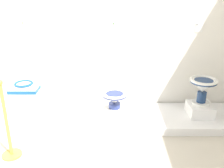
{
  "coord_description": "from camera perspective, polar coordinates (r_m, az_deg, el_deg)",
  "views": [
    {
      "loc": [
        2.14,
        -0.85,
        1.93
      ],
      "look_at": [
        2.13,
        2.57,
        0.61
      ],
      "focal_mm": 41.01,
      "sensor_mm": 36.0,
      "label": 1
    }
  ],
  "objects": [
    {
      "name": "wall_back",
      "position": [
        3.9,
        0.6,
        15.82
      ],
      "size": [
        4.54,
        0.06,
        3.13
      ],
      "primitive_type": "cube",
      "color": "white",
      "rests_on": "ground_plane"
    },
    {
      "name": "display_platform",
      "position": [
        3.89,
        0.56,
        -7.56
      ],
      "size": [
        3.85,
        0.83,
        0.11
      ],
      "primitive_type": "cube",
      "color": "white",
      "rests_on": "ground_plane"
    },
    {
      "name": "plinth_block_broad_patterned",
      "position": [
        4.06,
        -18.23,
        -5.87
      ],
      "size": [
        0.33,
        0.3,
        0.08
      ],
      "primitive_type": "cube",
      "color": "white",
      "rests_on": "display_platform"
    },
    {
      "name": "antique_toilet_broad_patterned",
      "position": [
        3.95,
        -18.66,
        -2.48
      ],
      "size": [
        0.41,
        0.27,
        0.43
      ],
      "color": "white",
      "rests_on": "plinth_block_broad_patterned"
    },
    {
      "name": "plinth_block_leftmost",
      "position": [
        3.83,
        0.68,
        -6.47
      ],
      "size": [
        0.35,
        0.31,
        0.08
      ],
      "primitive_type": "cube",
      "color": "white",
      "rests_on": "display_platform"
    },
    {
      "name": "antique_toilet_leftmost",
      "position": [
        3.73,
        0.69,
        -3.37
      ],
      "size": [
        0.37,
        0.37,
        0.3
      ],
      "color": "white",
      "rests_on": "plinth_block_leftmost"
    },
    {
      "name": "plinth_block_slender_white",
      "position": [
        4.05,
        19.1,
        -5.4
      ],
      "size": [
        0.35,
        0.37,
        0.17
      ],
      "primitive_type": "cube",
      "color": "white",
      "rests_on": "display_platform"
    },
    {
      "name": "antique_toilet_slender_white",
      "position": [
        3.91,
        19.74,
        -0.55
      ],
      "size": [
        0.39,
        0.39,
        0.4
      ],
      "color": "white",
      "rests_on": "plinth_block_slender_white"
    },
    {
      "name": "info_placard_first",
      "position": [
        4.09,
        -18.75,
        12.26
      ],
      "size": [
        0.1,
        0.01,
        0.13
      ],
      "color": "white"
    },
    {
      "name": "info_placard_second",
      "position": [
        3.89,
        1.1,
        12.6
      ],
      "size": [
        0.13,
        0.01,
        0.16
      ],
      "color": "white"
    },
    {
      "name": "info_placard_third",
      "position": [
        4.1,
        18.94,
        11.84
      ],
      "size": [
        0.11,
        0.01,
        0.14
      ],
      "color": "white"
    },
    {
      "name": "stanchion_post_near_left",
      "position": [
        3.28,
        -21.99,
        -10.13
      ],
      "size": [
        0.23,
        0.23,
        0.98
      ],
      "color": "gold",
      "rests_on": "ground_plane"
    }
  ]
}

